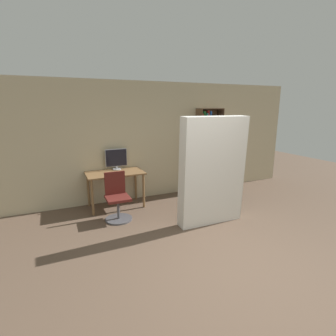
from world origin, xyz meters
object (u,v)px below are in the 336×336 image
object	(u,v)px
mattress_near	(213,172)
monitor	(116,159)
office_chair	(117,201)
bookshelf	(206,151)

from	to	relation	value
mattress_near	monitor	bearing A→B (deg)	127.19
monitor	mattress_near	world-z (taller)	mattress_near
monitor	office_chair	world-z (taller)	monitor
bookshelf	mattress_near	world-z (taller)	bookshelf
office_chair	mattress_near	distance (m)	1.90
office_chair	bookshelf	bearing A→B (deg)	19.16
monitor	office_chair	xyz separation A→B (m)	(-0.22, -0.89, -0.65)
monitor	bookshelf	bearing A→B (deg)	-0.34
office_chair	bookshelf	distance (m)	2.75
monitor	office_chair	distance (m)	1.12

